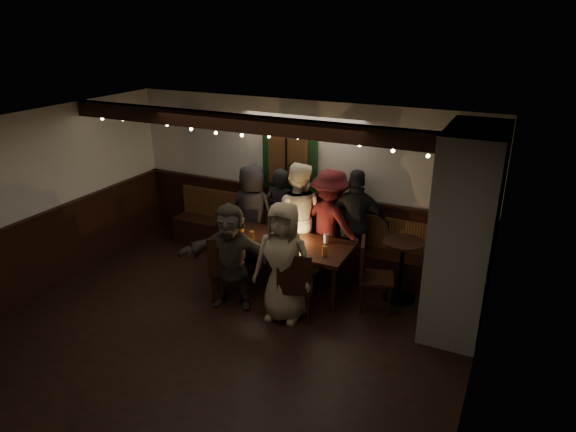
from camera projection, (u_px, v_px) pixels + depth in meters
The scene contains 13 objects.
room at pixel (341, 229), 7.00m from camera, with size 6.02×5.01×2.62m.
dining_table at pixel (282, 245), 7.49m from camera, with size 2.05×0.88×0.89m.
chair_near_left at pixel (226, 265), 7.11m from camera, with size 0.59×0.59×1.00m.
chair_near_right at pixel (295, 283), 6.66m from camera, with size 0.57×0.57×0.99m.
chair_end at pixel (370, 271), 6.94m from camera, with size 0.56×0.56×1.01m.
high_top at pixel (402, 263), 7.16m from camera, with size 0.56×0.56×0.90m.
person_a at pixel (252, 213), 8.34m from camera, with size 0.78×0.51×1.60m, color black.
person_b at pixel (281, 216), 8.22m from camera, with size 0.58×0.38×1.59m, color black.
person_c at pixel (297, 217), 7.96m from camera, with size 0.85×0.66×1.75m, color #F5E9CF.
person_d at pixel (330, 223), 7.83m from camera, with size 1.09×0.62×1.68m, color #461217.
person_e at pixel (356, 225), 7.72m from camera, with size 1.00×0.42×1.71m, color black.
person_f at pixel (231, 256), 6.94m from camera, with size 1.39×0.44×1.50m, color #37322B.
person_g at pixel (283, 262), 6.63m from camera, with size 0.80×0.52×1.63m, color gray.
Camera 1 is at (3.19, -4.72, 3.79)m, focal length 32.00 mm.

